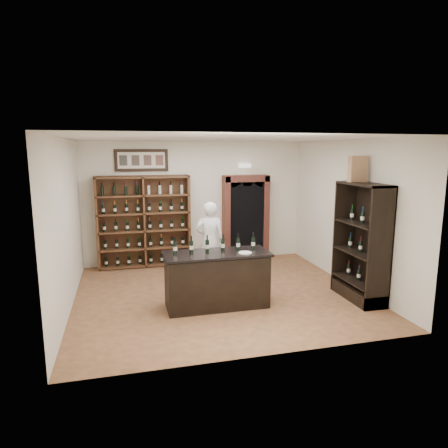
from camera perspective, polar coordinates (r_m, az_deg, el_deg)
The scene contains 20 objects.
floor at distance 7.99m, azimuth -0.62°, elevation -9.92°, with size 5.50×5.50×0.00m, color #9A643D.
ceiling at distance 7.49m, azimuth -0.66°, elevation 12.14°, with size 5.50×5.50×0.00m, color white.
wall_back at distance 10.01m, azimuth -4.04°, elevation 3.10°, with size 5.50×0.04×3.00m, color silver.
wall_left at distance 7.45m, azimuth -21.66°, elevation -0.19°, with size 0.04×5.00×3.00m, color silver.
wall_right at distance 8.66m, azimuth 17.34°, elevation 1.48°, with size 0.04×5.00×3.00m, color silver.
wine_shelf at distance 9.76m, azimuth -11.35°, elevation 0.35°, with size 2.20×0.38×2.20m.
framed_picture at distance 9.75m, azimuth -11.71°, elevation 8.90°, with size 1.25×0.04×0.52m, color black.
arched_doorway at distance 10.20m, azimuth 3.09°, elevation 1.19°, with size 1.17×0.35×2.17m.
emergency_light at distance 10.16m, azimuth 3.01°, elevation 8.31°, with size 0.30×0.10×0.10m, color white.
tasting_counter at distance 7.23m, azimuth -1.04°, elevation -7.99°, with size 1.88×0.78×1.00m.
counter_bottle_0 at distance 7.05m, azimuth -7.00°, elevation -3.35°, with size 0.07×0.07×0.30m.
counter_bottle_1 at distance 7.09m, azimuth -4.69°, elevation -3.22°, with size 0.07×0.07×0.30m.
counter_bottle_2 at distance 7.14m, azimuth -2.41°, elevation -3.10°, with size 0.07×0.07×0.30m.
counter_bottle_3 at distance 7.21m, azimuth -0.17°, elevation -2.97°, with size 0.07×0.07×0.30m.
counter_bottle_4 at distance 7.28m, azimuth 2.03°, elevation -2.83°, with size 0.07×0.07×0.30m.
counter_bottle_5 at distance 7.36m, azimuth 4.19°, elevation -2.70°, with size 0.07×0.07×0.30m.
side_cabinet at distance 7.95m, azimuth 19.05°, elevation -4.90°, with size 0.48×1.20×2.20m.
shopkeeper at distance 8.68m, azimuth -2.06°, elevation -2.38°, with size 0.62×0.41×1.70m, color white.
plate at distance 7.03m, azimuth 3.05°, elevation -4.14°, with size 0.24×0.24×0.02m, color silver.
wine_crate at distance 7.90m, azimuth 18.54°, elevation 7.47°, with size 0.34×0.14×0.48m, color #A57857.
Camera 1 is at (-1.77, -7.27, 2.79)m, focal length 32.00 mm.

